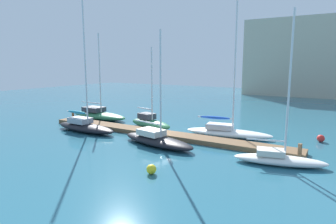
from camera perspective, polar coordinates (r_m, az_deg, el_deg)
The scene contains 13 objects.
ground_plane at distance 27.96m, azimuth -2.13°, elevation -4.62°, with size 120.00×120.00×0.00m, color #286075.
dock_pier at distance 27.91m, azimuth -2.13°, elevation -4.21°, with size 26.12×1.92×0.41m, color brown.
dock_piling_near_end at distance 36.73m, azimuth -18.17°, elevation -0.75°, with size 0.28×0.28×1.20m, color brown.
dock_piling_far_end at distance 22.83m, azimuth 24.48°, elevation -7.14°, with size 0.28×0.28×1.20m, color brown.
sailboat_0 at distance 37.20m, azimuth -13.55°, elevation -0.44°, with size 8.43×2.83×10.44m.
sailboat_1 at distance 30.58m, azimuth -16.06°, elevation -2.56°, with size 7.74×2.47×12.94m.
sailboat_2 at distance 31.02m, azimuth -3.56°, elevation -2.06°, with size 5.90×3.07×8.51m.
sailboat_3 at distance 24.52m, azimuth -2.21°, elevation -5.35°, with size 7.67×3.48×9.49m.
sailboat_4 at distance 27.99m, azimuth 11.52°, elevation -3.63°, with size 8.34×3.41×12.28m.
sailboat_5 at distance 21.27m, azimuth 20.92°, elevation -8.36°, with size 6.26×3.03×10.24m.
mooring_buoy_yellow at distance 18.38m, azimuth -3.29°, elevation -11.17°, with size 0.62×0.62×0.62m, color yellow.
mooring_buoy_red at distance 28.89m, azimuth 27.84°, elevation -4.61°, with size 0.64×0.64×0.64m, color red.
harbor_building_distant at distance 70.92m, azimuth 25.56°, elevation 9.58°, with size 24.37×12.07×16.28m, color #BCB299.
Camera 1 is at (14.90, -22.68, 6.76)m, focal length 31.00 mm.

